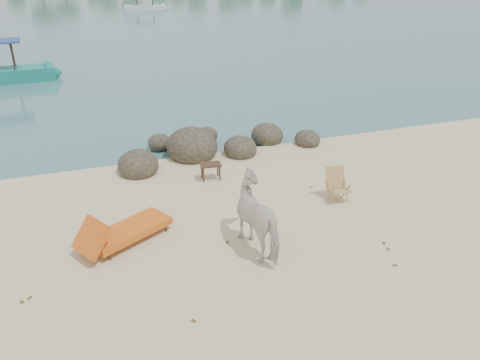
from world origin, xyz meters
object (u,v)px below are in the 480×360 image
object	(u,v)px
cow	(262,217)
lounge_chair	(129,227)
deck_chair	(339,187)
side_table	(211,173)
boulders	(206,148)

from	to	relation	value
cow	lounge_chair	distance (m)	2.81
lounge_chair	deck_chair	xyz separation A→B (m)	(5.05, 0.10, 0.07)
side_table	lounge_chair	bearing A→B (deg)	-131.11
side_table	deck_chair	size ratio (longest dim) A/B	0.68
cow	deck_chair	world-z (taller)	cow
lounge_chair	side_table	bearing A→B (deg)	14.42
deck_chair	cow	bearing A→B (deg)	-146.89
cow	side_table	xyz separation A→B (m)	(-0.10, 3.46, -0.52)
boulders	cow	size ratio (longest dim) A/B	3.64
boulders	cow	world-z (taller)	cow
boulders	cow	xyz separation A→B (m)	(-0.27, -5.24, 0.53)
boulders	deck_chair	xyz separation A→B (m)	(2.25, -3.98, 0.19)
boulders	lounge_chair	bearing A→B (deg)	-124.45
cow	deck_chair	distance (m)	2.84
lounge_chair	deck_chair	world-z (taller)	deck_chair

